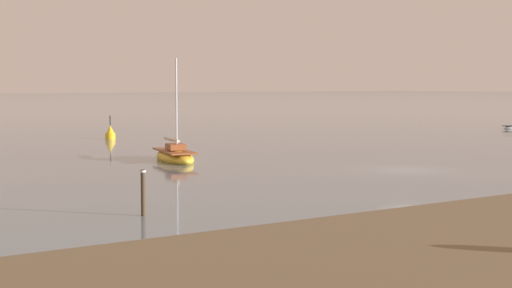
% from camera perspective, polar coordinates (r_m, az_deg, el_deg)
% --- Properties ---
extents(ground_plane, '(800.00, 800.00, 0.00)m').
position_cam_1_polar(ground_plane, '(46.72, 10.76, -1.87)').
color(ground_plane, slate).
extents(sailboat_moored_0, '(3.43, 6.48, 6.94)m').
position_cam_1_polar(sailboat_moored_0, '(51.84, -5.85, -0.88)').
color(sailboat_moored_0, gold).
rests_on(sailboat_moored_0, ground).
extents(channel_buoy, '(0.90, 0.90, 2.30)m').
position_cam_1_polar(channel_buoy, '(73.41, -10.40, 0.72)').
color(channel_buoy, gold).
rests_on(channel_buoy, ground).
extents(mooring_post_left, '(0.22, 0.22, 1.95)m').
position_cam_1_polar(mooring_post_left, '(30.34, -8.09, -3.56)').
color(mooring_post_left, '#403323').
rests_on(mooring_post_left, ground).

